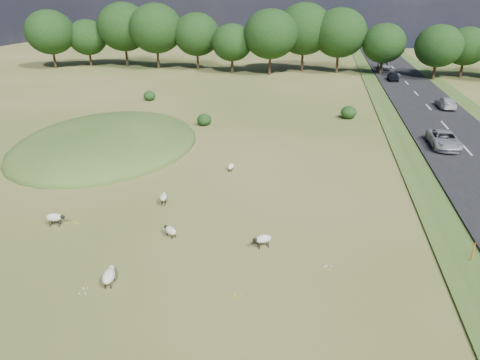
% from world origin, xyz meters
% --- Properties ---
extents(ground, '(160.00, 160.00, 0.00)m').
position_xyz_m(ground, '(0.00, 20.00, 0.00)').
color(ground, '#3F5B1C').
rests_on(ground, ground).
extents(mound, '(16.00, 20.00, 4.00)m').
position_xyz_m(mound, '(-12.00, 12.00, 0.00)').
color(mound, '#33561E').
rests_on(mound, ground).
extents(road, '(8.00, 150.00, 0.25)m').
position_xyz_m(road, '(20.00, 30.00, 0.12)').
color(road, black).
rests_on(road, ground).
extents(treeline, '(96.28, 14.66, 11.70)m').
position_xyz_m(treeline, '(-1.06, 55.44, 6.57)').
color(treeline, black).
rests_on(treeline, ground).
extents(shrubs, '(26.90, 11.51, 1.42)m').
position_xyz_m(shrubs, '(-1.42, 25.28, 0.66)').
color(shrubs, black).
rests_on(shrubs, ground).
extents(marker_post, '(0.06, 0.06, 1.20)m').
position_xyz_m(marker_post, '(15.27, -2.09, 0.60)').
color(marker_post, '#D8590C').
rests_on(marker_post, ground).
extents(sheep_0, '(0.66, 1.09, 0.75)m').
position_xyz_m(sheep_0, '(-2.62, 1.36, 0.53)').
color(sheep_0, beige).
rests_on(sheep_0, ground).
extents(sheep_1, '(0.79, 1.34, 0.74)m').
position_xyz_m(sheep_1, '(-2.20, -7.22, 0.47)').
color(sheep_1, beige).
rests_on(sheep_1, ground).
extents(sheep_2, '(1.10, 0.84, 0.78)m').
position_xyz_m(sheep_2, '(4.53, -2.67, 0.54)').
color(sheep_2, beige).
rests_on(sheep_2, ground).
extents(sheep_3, '(0.45, 1.00, 0.58)m').
position_xyz_m(sheep_3, '(0.51, 7.91, 0.36)').
color(sheep_3, beige).
rests_on(sheep_3, ground).
extents(sheep_4, '(1.05, 0.91, 0.61)m').
position_xyz_m(sheep_4, '(-0.80, -2.47, 0.39)').
color(sheep_4, beige).
rests_on(sheep_4, ground).
extents(sheep_5, '(1.15, 0.63, 0.81)m').
position_xyz_m(sheep_5, '(-7.97, -2.58, 0.56)').
color(sheep_5, beige).
rests_on(sheep_5, ground).
extents(car_0, '(2.29, 4.96, 1.38)m').
position_xyz_m(car_0, '(18.10, 16.47, 0.94)').
color(car_0, '#A7A8AF').
rests_on(car_0, road).
extents(car_3, '(2.06, 4.47, 1.24)m').
position_xyz_m(car_3, '(18.10, 61.53, 0.87)').
color(car_3, silver).
rests_on(car_3, road).
extents(car_4, '(1.51, 3.75, 1.28)m').
position_xyz_m(car_4, '(18.10, 49.65, 0.89)').
color(car_4, black).
rests_on(car_4, road).
extents(car_5, '(1.80, 4.42, 1.28)m').
position_xyz_m(car_5, '(21.90, 31.97, 0.89)').
color(car_5, silver).
rests_on(car_5, road).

